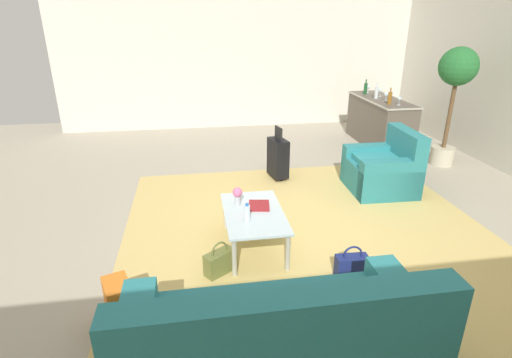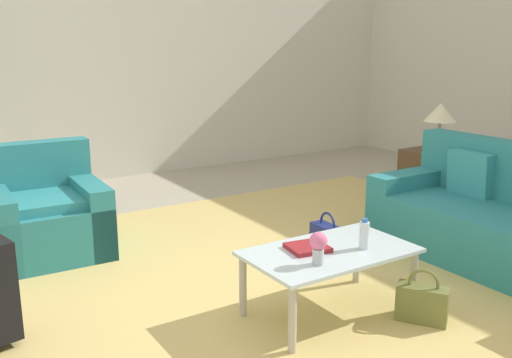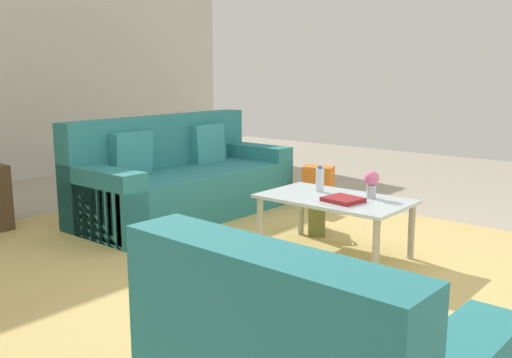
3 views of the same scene
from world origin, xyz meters
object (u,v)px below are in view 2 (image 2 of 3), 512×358
object	(u,v)px
handbag_olive	(422,303)
water_bottle	(364,235)
coffee_table_book	(308,248)
handbag_navy	(327,238)
coffee_table	(330,258)
flower_vase	(318,245)
couch	(511,226)
table_lamp	(440,114)
armchair	(45,218)
side_table	(436,175)

from	to	relation	value
handbag_olive	water_bottle	bearing A→B (deg)	126.18
coffee_table_book	handbag_navy	xyz separation A→B (m)	(0.83, 0.79, -0.33)
water_bottle	coffee_table_book	size ratio (longest dim) A/B	0.82
coffee_table	flower_vase	bearing A→B (deg)	-145.71
couch	table_lamp	distance (m)	2.00
couch	coffee_table_book	size ratio (longest dim) A/B	8.64
flower_vase	handbag_olive	bearing A→B (deg)	-22.11
couch	handbag_navy	xyz separation A→B (m)	(-1.09, 0.97, -0.18)
couch	flower_vase	size ratio (longest dim) A/B	10.53
armchair	coffee_table	distance (m)	2.53
handbag_olive	flower_vase	bearing A→B (deg)	157.89
coffee_table_book	table_lamp	distance (m)	3.29
armchair	coffee_table	bearing A→B (deg)	-59.15
side_table	couch	bearing A→B (deg)	-122.01
handbag_navy	handbag_olive	world-z (taller)	same
handbag_navy	handbag_olive	size ratio (longest dim) A/B	1.00
coffee_table_book	flower_vase	bearing A→B (deg)	-104.47
coffee_table	handbag_olive	xyz separation A→B (m)	(0.43, -0.41, -0.26)
coffee_table	table_lamp	bearing A→B (deg)	28.18
handbag_olive	table_lamp	bearing A→B (deg)	38.92
armchair	couch	bearing A→B (deg)	-36.27
water_bottle	table_lamp	xyz separation A→B (m)	(2.60, 1.60, 0.45)
coffee_table	water_bottle	world-z (taller)	water_bottle
handbag_olive	armchair	bearing A→B (deg)	123.73
flower_vase	table_lamp	bearing A→B (deg)	28.65
couch	handbag_olive	size ratio (longest dim) A/B	6.03
armchair	table_lamp	xyz separation A→B (m)	(4.10, -0.67, 0.68)
coffee_table_book	flower_vase	distance (m)	0.27
water_bottle	table_lamp	distance (m)	3.09
coffee_table_book	side_table	size ratio (longest dim) A/B	0.41
water_bottle	flower_vase	xyz separation A→B (m)	(-0.42, -0.05, 0.03)
water_bottle	handbag_navy	size ratio (longest dim) A/B	0.57
couch	handbag_olive	distance (m)	1.42
water_bottle	side_table	size ratio (longest dim) A/B	0.34
table_lamp	water_bottle	bearing A→B (deg)	-148.39
coffee_table	coffee_table_book	bearing A→B (deg)	146.31
coffee_table_book	table_lamp	size ratio (longest dim) A/B	0.47
side_table	coffee_table_book	bearing A→B (deg)	-154.07
table_lamp	coffee_table_book	bearing A→B (deg)	-154.07
armchair	table_lamp	size ratio (longest dim) A/B	1.81
couch	armchair	bearing A→B (deg)	143.73
flower_vase	handbag_navy	bearing A→B (deg)	47.71
flower_vase	couch	bearing A→B (deg)	1.42
water_bottle	handbag_navy	bearing A→B (deg)	62.32
coffee_table	flower_vase	size ratio (longest dim) A/B	5.32
coffee_table_book	handbag_olive	xyz separation A→B (m)	(0.55, -0.49, -0.33)
handbag_navy	coffee_table_book	bearing A→B (deg)	-136.33
water_bottle	table_lamp	world-z (taller)	table_lamp
side_table	table_lamp	size ratio (longest dim) A/B	1.14
couch	coffee_table_book	xyz separation A→B (m)	(-1.92, 0.18, 0.15)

